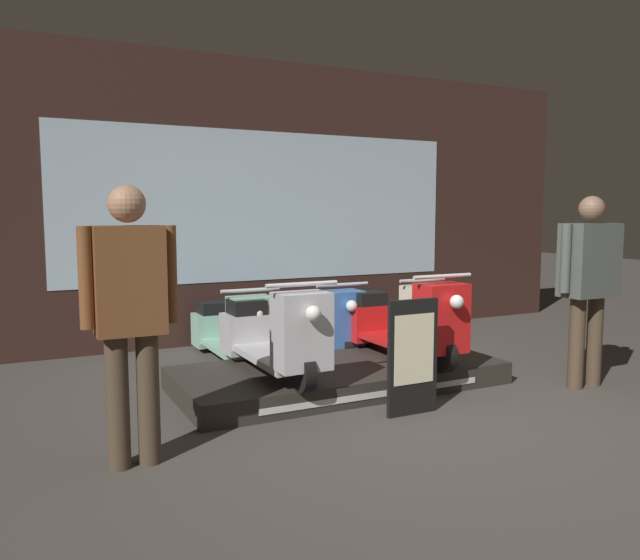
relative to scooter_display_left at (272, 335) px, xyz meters
The scene contains 11 objects.
ground_plane 1.73m from the scooter_display_left, 59.52° to the right, with size 30.00×30.00×0.00m, color #423D38.
shop_wall_back 2.61m from the scooter_display_left, 69.19° to the left, with size 8.65×0.09×3.20m.
display_platform 0.74m from the scooter_display_left, ahead, with size 2.76×1.22×0.19m.
scooter_display_left is the anchor object (origin of this frame).
scooter_display_right 1.24m from the scooter_display_left, ahead, with size 0.55×1.59×0.80m.
scooter_backrow_0 1.27m from the scooter_display_left, 86.78° to the left, with size 0.55×1.59×0.80m.
scooter_backrow_1 1.62m from the scooter_display_left, 51.05° to the left, with size 0.55×1.59×0.80m.
scooter_backrow_2 2.33m from the scooter_display_left, 32.66° to the left, with size 0.55×1.59×0.80m.
person_left_browsing 1.62m from the scooter_display_left, 143.56° to the right, with size 0.55×0.22×1.64m.
person_right_browsing 2.70m from the scooter_display_left, 20.38° to the right, with size 0.64×0.27×1.62m.
price_sign_board 1.15m from the scooter_display_left, 49.69° to the right, with size 0.42×0.04×0.86m.
Camera 1 is at (-2.70, -3.14, 1.48)m, focal length 35.00 mm.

